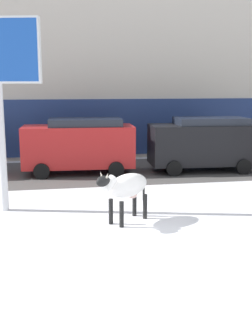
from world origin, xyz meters
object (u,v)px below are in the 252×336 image
car_red_van (79,144)px  car_black_van (204,143)px  pedestrian_by_cars (126,142)px  cow_holstein (127,186)px

car_red_van → car_black_van: (5.37, -0.38, 0.00)m
car_black_van → pedestrian_by_cars: 4.55m
car_black_van → car_red_van: bearing=175.9°
cow_holstein → car_black_van: 7.79m
cow_holstein → pedestrian_by_cars: (1.76, 9.90, -0.12)m
cow_holstein → car_red_van: 6.76m
car_black_van → pedestrian_by_cars: bearing=127.9°
cow_holstein → car_red_van: car_red_van is taller
car_red_van → cow_holstein: bearing=-83.0°
car_red_van → pedestrian_by_cars: bearing=51.0°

